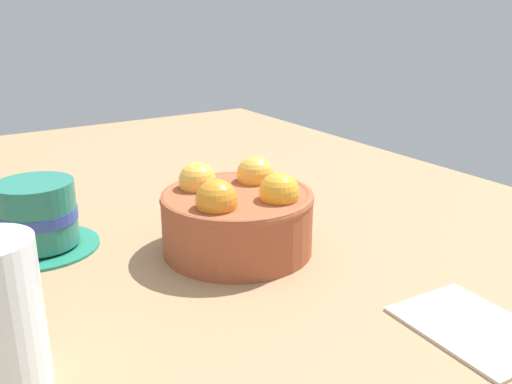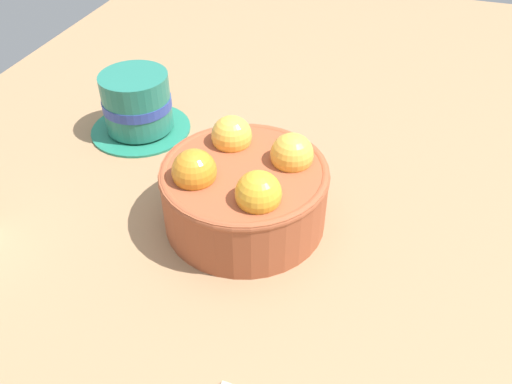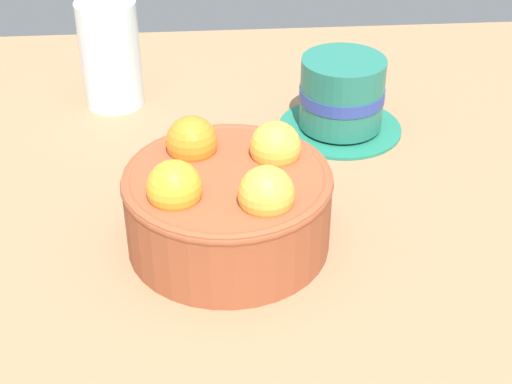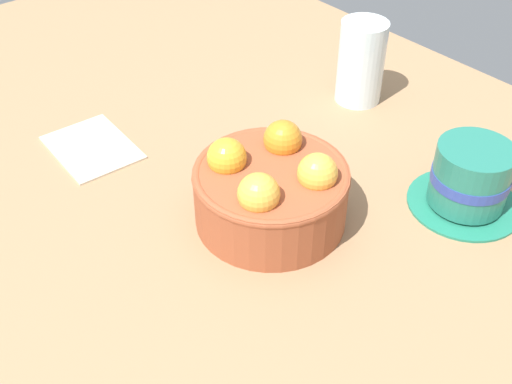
# 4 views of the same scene
# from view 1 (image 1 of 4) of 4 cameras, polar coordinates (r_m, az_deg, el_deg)

# --- Properties ---
(ground_plane) EXTENTS (1.45, 0.89, 0.05)m
(ground_plane) POSITION_cam_1_polar(r_m,az_deg,el_deg) (0.62, -1.83, -7.95)
(ground_plane) COLOR #997551
(terracotta_bowl) EXTENTS (0.16, 0.16, 0.09)m
(terracotta_bowl) POSITION_cam_1_polar(r_m,az_deg,el_deg) (0.59, -1.90, -2.31)
(terracotta_bowl) COLOR #9E4C2D
(terracotta_bowl) RESTS_ON ground_plane
(coffee_cup) EXTENTS (0.12, 0.12, 0.08)m
(coffee_cup) POSITION_cam_1_polar(r_m,az_deg,el_deg) (0.64, -21.29, -2.47)
(coffee_cup) COLOR #227A5E
(coffee_cup) RESTS_ON ground_plane
(folded_napkin) EXTENTS (0.12, 0.09, 0.01)m
(folded_napkin) POSITION_cam_1_polar(r_m,az_deg,el_deg) (0.50, 21.24, -12.56)
(folded_napkin) COLOR beige
(folded_napkin) RESTS_ON ground_plane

